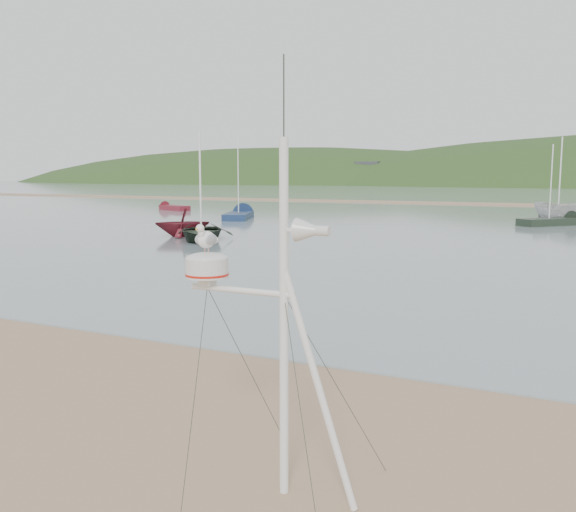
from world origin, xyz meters
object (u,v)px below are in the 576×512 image
at_px(boat_dark, 201,198).
at_px(sailboat_blue_near, 242,214).
at_px(boat_white, 559,194).
at_px(boat_red, 182,210).
at_px(dinghy_red_far, 168,207).
at_px(mast_rig, 277,394).
at_px(sailboat_dark_mid, 565,221).

xyz_separation_m(boat_dark, sailboat_blue_near, (-7.32, 16.89, -2.01)).
bearing_deg(boat_white, sailboat_blue_near, 141.77).
height_order(boat_dark, boat_red, boat_dark).
xyz_separation_m(boat_dark, boat_white, (16.78, 22.10, -0.14)).
distance_m(boat_white, sailboat_blue_near, 24.73).
bearing_deg(boat_dark, dinghy_red_far, 102.47).
distance_m(mast_rig, boat_white, 43.72).
relative_size(mast_rig, boat_dark, 1.06).
distance_m(boat_red, boat_white, 28.12).
bearing_deg(sailboat_blue_near, dinghy_red_far, 153.99).
height_order(boat_dark, sailboat_blue_near, sailboat_blue_near).
relative_size(boat_dark, dinghy_red_far, 0.87).
bearing_deg(mast_rig, sailboat_dark_mid, 87.68).
bearing_deg(boat_red, sailboat_blue_near, 160.14).
height_order(dinghy_red_far, sailboat_blue_near, sailboat_blue_near).
relative_size(boat_red, boat_white, 0.72).
xyz_separation_m(dinghy_red_far, sailboat_dark_mid, (36.74, -2.62, 0.01)).
xyz_separation_m(boat_red, sailboat_dark_mid, (19.58, 18.75, -1.27)).
xyz_separation_m(mast_rig, sailboat_blue_near, (-22.96, 38.48, -0.87)).
bearing_deg(sailboat_dark_mid, boat_dark, -130.68).
bearing_deg(boat_dark, sailboat_blue_near, 85.48).
bearing_deg(sailboat_blue_near, boat_red, -71.86).
bearing_deg(boat_white, dinghy_red_far, 128.48).
bearing_deg(boat_red, sailboat_dark_mid, 95.75).
height_order(mast_rig, boat_white, mast_rig).
xyz_separation_m(boat_dark, dinghy_red_far, (-19.41, 22.78, -2.03)).
bearing_deg(sailboat_dark_mid, dinghy_red_far, 175.92).
relative_size(dinghy_red_far, sailboat_blue_near, 0.69).
xyz_separation_m(mast_rig, sailboat_dark_mid, (1.69, 41.76, -0.86)).
height_order(dinghy_red_far, sailboat_dark_mid, sailboat_dark_mid).
bearing_deg(boat_white, mast_rig, -141.95).
bearing_deg(dinghy_red_far, sailboat_blue_near, -26.01).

